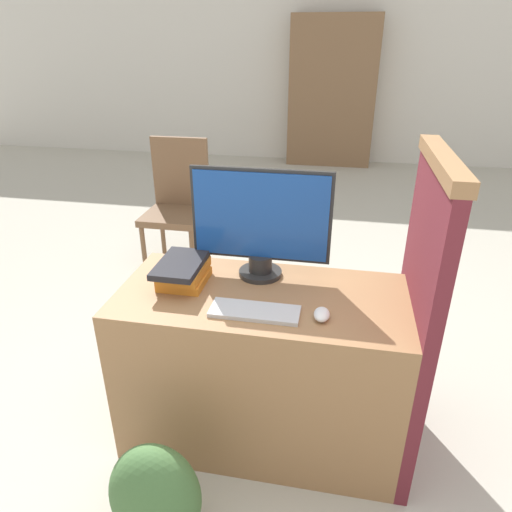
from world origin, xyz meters
TOP-DOWN VIEW (x-y plane):
  - ground_plane at (0.00, 0.00)m, footprint 20.00×20.00m
  - wall_back at (0.00, 5.52)m, footprint 12.00×0.06m
  - desk at (0.00, 0.28)m, footprint 1.15×0.56m
  - carrel_divider at (0.60, 0.33)m, footprint 0.07×0.66m
  - monitor at (-0.03, 0.44)m, footprint 0.57×0.18m
  - keyboard at (-0.00, 0.14)m, footprint 0.33×0.12m
  - mouse at (0.24, 0.15)m, footprint 0.06×0.09m
  - book_stack at (-0.33, 0.31)m, footprint 0.19×0.27m
  - backpack at (-0.27, -0.30)m, footprint 0.32×0.26m
  - far_chair at (-0.94, 1.90)m, footprint 0.44×0.44m
  - bookshelf_far at (0.06, 5.28)m, footprint 1.14×0.32m

SIDE VIEW (x-z plane):
  - ground_plane at x=0.00m, z-range 0.00..0.00m
  - backpack at x=-0.27m, z-range -0.01..0.43m
  - desk at x=0.00m, z-range 0.00..0.72m
  - far_chair at x=-0.94m, z-range 0.04..1.01m
  - carrel_divider at x=0.60m, z-range 0.01..1.30m
  - keyboard at x=0.00m, z-range 0.72..0.74m
  - mouse at x=0.24m, z-range 0.72..0.76m
  - book_stack at x=-0.33m, z-range 0.72..0.82m
  - monitor at x=-0.03m, z-range 0.72..1.19m
  - bookshelf_far at x=0.06m, z-range 0.00..1.91m
  - wall_back at x=0.00m, z-range 0.00..2.80m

